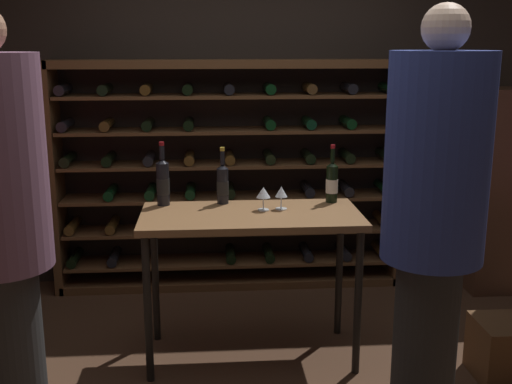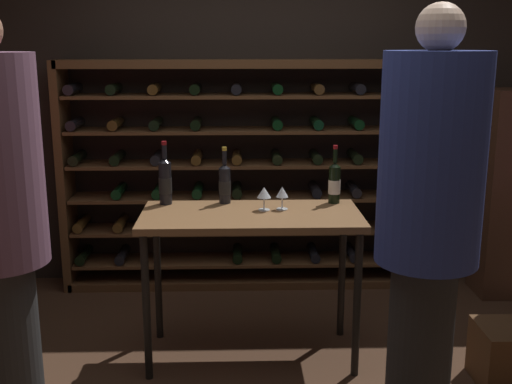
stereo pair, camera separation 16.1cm
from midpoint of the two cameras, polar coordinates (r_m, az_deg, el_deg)
name	(u,v)px [view 1 (the left image)]	position (r m, az deg, el deg)	size (l,w,h in m)	color
ground_plane	(265,382)	(3.68, -0.49, -16.85)	(9.41, 9.41, 0.00)	#472D1E
back_wall	(246,103)	(4.91, -1.90, 8.05)	(4.90, 0.10, 2.80)	black
wine_rack	(229,176)	(4.77, -3.40, 1.42)	(2.65, 0.32, 1.74)	brown
tasting_table	(251,229)	(3.66, -1.74, -3.42)	(1.27, 0.61, 0.90)	brown
person_guest_blue_shirt	(434,208)	(2.96, 14.33, -1.41)	(0.47, 0.47, 2.02)	#282828
display_cabinet	(500,191)	(5.03, 20.40, 0.04)	(0.44, 0.36, 1.54)	#4C2D1E
wine_bottle_amber_reserve	(332,182)	(3.87, 5.72, 0.93)	(0.07, 0.07, 0.36)	black
wine_bottle_black_capsule	(223,184)	(3.83, -4.25, 0.76)	(0.07, 0.07, 0.35)	black
wine_bottle_gold_foil	(163,182)	(3.83, -9.64, 0.90)	(0.08, 0.08, 0.39)	black
wine_glass_stemmed_left	(281,193)	(3.69, 1.06, -0.10)	(0.07, 0.07, 0.14)	silver
wine_glass_stemmed_right	(263,193)	(3.67, -0.59, -0.14)	(0.08, 0.08, 0.14)	silver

